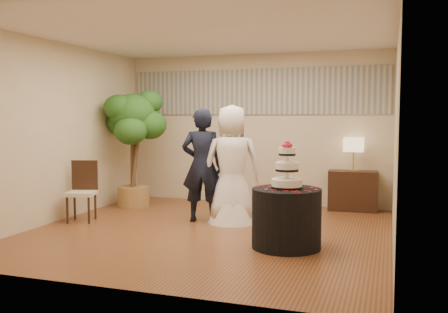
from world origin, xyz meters
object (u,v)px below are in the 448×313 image
(bride, at_px, (232,164))
(wedding_cake, at_px, (287,165))
(table_lamp, at_px, (354,154))
(console, at_px, (353,191))
(cake_table, at_px, (286,218))
(side_chair, at_px, (81,191))
(ficus_tree, at_px, (133,147))
(groom, at_px, (202,165))

(bride, relative_size, wedding_cake, 3.05)
(wedding_cake, distance_m, table_lamp, 2.85)
(table_lamp, bearing_deg, console, 0.00)
(cake_table, bearing_deg, wedding_cake, 0.00)
(bride, height_order, wedding_cake, bride)
(table_lamp, xyz_separation_m, side_chair, (-3.96, -2.27, -0.51))
(cake_table, xyz_separation_m, ficus_tree, (-3.21, 1.92, 0.71))
(bride, height_order, table_lamp, bride)
(cake_table, bearing_deg, console, 77.67)
(cake_table, relative_size, side_chair, 0.92)
(ficus_tree, bearing_deg, wedding_cake, -30.93)
(groom, xyz_separation_m, cake_table, (1.56, -1.12, -0.51))
(groom, xyz_separation_m, table_lamp, (2.17, 1.67, 0.10))
(bride, relative_size, ficus_tree, 0.84)
(bride, distance_m, table_lamp, 2.33)
(wedding_cake, height_order, console, wedding_cake)
(cake_table, xyz_separation_m, side_chair, (-3.35, 0.52, 0.10))
(console, bearing_deg, table_lamp, 0.00)
(bride, relative_size, table_lamp, 3.14)
(console, height_order, ficus_tree, ficus_tree)
(bride, height_order, cake_table, bride)
(groom, height_order, table_lamp, groom)
(wedding_cake, bearing_deg, table_lamp, 77.67)
(console, bearing_deg, side_chair, -153.44)
(groom, xyz_separation_m, ficus_tree, (-1.65, 0.80, 0.20))
(console, xyz_separation_m, side_chair, (-3.96, -2.27, 0.12))
(groom, height_order, ficus_tree, ficus_tree)
(cake_table, distance_m, ficus_tree, 3.81)
(wedding_cake, bearing_deg, side_chair, 171.24)
(side_chair, bearing_deg, cake_table, -24.85)
(groom, distance_m, table_lamp, 2.74)
(table_lamp, distance_m, ficus_tree, 3.92)
(cake_table, xyz_separation_m, wedding_cake, (0.00, 0.00, 0.67))
(cake_table, relative_size, ficus_tree, 0.40)
(bride, xyz_separation_m, ficus_tree, (-2.12, 0.73, 0.17))
(console, xyz_separation_m, ficus_tree, (-3.82, -0.86, 0.73))
(cake_table, bearing_deg, groom, 144.31)
(ficus_tree, height_order, side_chair, ficus_tree)
(groom, height_order, cake_table, groom)
(bride, xyz_separation_m, cake_table, (1.10, -1.19, -0.54))
(side_chair, bearing_deg, console, 13.71)
(ficus_tree, bearing_deg, console, 12.72)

